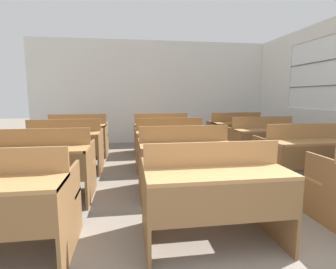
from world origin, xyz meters
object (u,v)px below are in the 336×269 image
Objects in this scene: bench_second_center at (184,158)px; bench_second_right at (305,154)px; wastepaper_bin at (264,138)px; bench_back_center at (161,133)px; bench_third_right at (262,140)px; bench_third_center at (170,142)px; bench_third_left at (65,145)px; bench_back_left at (78,134)px; bench_front_center at (213,192)px; bench_second_left at (40,164)px; bench_back_right at (236,131)px.

bench_second_center and bench_second_right have the same top height.
bench_second_center is 4.26m from wastepaper_bin.
bench_second_center is 1.00× the size of bench_back_center.
bench_third_center is at bearing -179.93° from bench_third_right.
bench_back_center is (1.77, 1.21, 0.00)m from bench_third_left.
bench_third_left is 1.00× the size of bench_back_left.
bench_back_center is at bearing 90.10° from bench_second_center.
bench_front_center is 2.13m from bench_second_right.
bench_third_right is 2.12m from bench_back_center.
bench_back_center is at bearing 0.09° from bench_back_left.
bench_third_center is (-1.75, 1.21, 0.00)m from bench_second_right.
bench_third_right is at bearing 54.11° from bench_front_center.
bench_third_right is (3.52, 1.24, 0.00)m from bench_second_left.
bench_third_center reaches higher than wastepaper_bin.
bench_third_left is (-0.00, 1.23, 0.00)m from bench_second_left.
bench_third_left is 1.00× the size of bench_back_right.
bench_second_left is at bearing -160.65° from bench_third_right.
bench_back_left is 1.00× the size of bench_back_center.
bench_second_center is 1.20m from bench_third_center.
bench_front_center and bench_second_center have the same top height.
bench_back_right is at bearing -0.17° from bench_back_center.
bench_back_center is (-0.00, 2.41, 0.00)m from bench_second_center.
bench_third_left is 3.84× the size of wastepaper_bin.
wastepaper_bin is at bearing 60.20° from bench_third_right.
bench_second_right is 1.00× the size of bench_back_right.
bench_back_left is at bearing 126.47° from bench_second_center.
bench_second_left is 1.00× the size of bench_second_center.
bench_front_center and bench_back_right have the same top height.
bench_back_left is at bearing 90.09° from bench_second_left.
bench_third_right is at bearing -119.80° from wastepaper_bin.
bench_second_right reaches higher than wastepaper_bin.
bench_second_right is 4.27m from bench_back_left.
bench_second_center and bench_back_left have the same top height.
bench_third_center is 1.75m from bench_third_right.
bench_back_left reaches higher than wastepaper_bin.
bench_second_left is 1.00× the size of bench_back_left.
bench_front_center is 3.84× the size of wastepaper_bin.
bench_front_center and bench_third_left have the same top height.
bench_third_left is at bearing -179.90° from bench_third_center.
bench_second_center reaches higher than wastepaper_bin.
bench_second_center is at bearing -89.90° from bench_back_center.
bench_third_left is at bearing -157.20° from wastepaper_bin.
bench_second_left and bench_back_left have the same top height.
bench_back_right is at bearing -146.27° from wastepaper_bin.
bench_third_right is 3.84× the size of wastepaper_bin.
bench_front_center is at bearing -90.03° from bench_third_center.
bench_back_right is at bearing 89.96° from bench_third_right.
bench_back_left is at bearing 161.15° from bench_third_right.
bench_back_left is (-3.52, 1.20, 0.00)m from bench_third_right.
bench_back_left and bench_back_right have the same top height.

